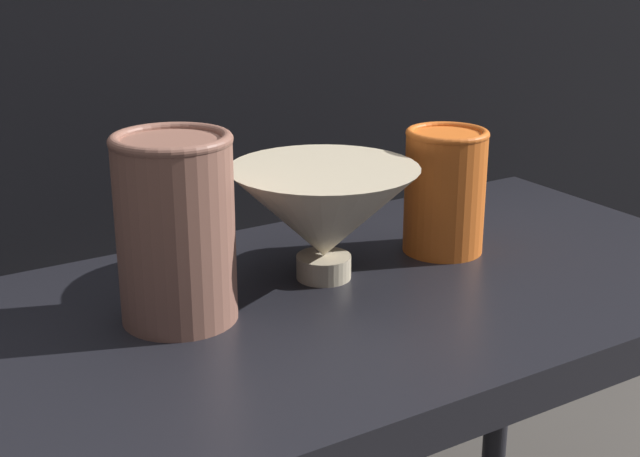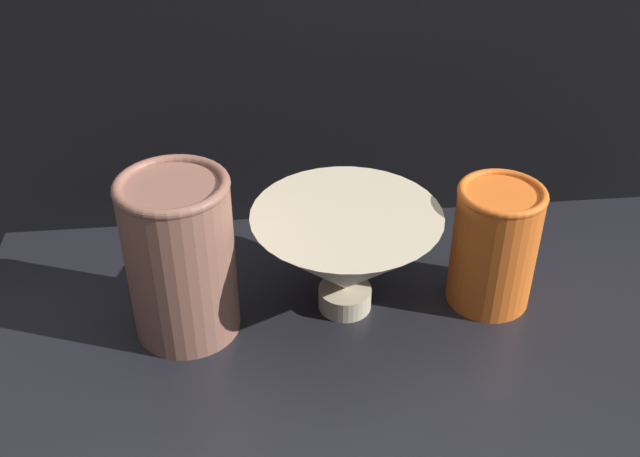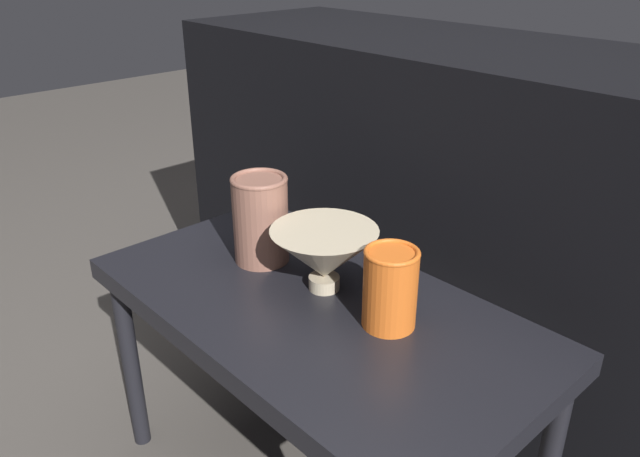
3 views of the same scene
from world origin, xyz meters
TOP-DOWN VIEW (x-y plane):
  - table at (0.00, 0.00)m, footprint 0.83×0.44m
  - couch_backdrop at (0.00, 0.54)m, footprint 1.69×0.50m
  - bowl at (-0.02, 0.04)m, footprint 0.19×0.19m
  - vase_textured_left at (-0.18, 0.03)m, footprint 0.11×0.11m
  - vase_colorful_right at (0.13, 0.04)m, footprint 0.09×0.09m

SIDE VIEW (x-z plane):
  - table at x=0.00m, z-range 0.18..0.65m
  - couch_backdrop at x=0.00m, z-range 0.00..0.83m
  - bowl at x=-0.02m, z-range 0.48..0.59m
  - vase_colorful_right at x=0.13m, z-range 0.47..0.60m
  - vase_textured_left at x=-0.18m, z-range 0.47..0.64m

